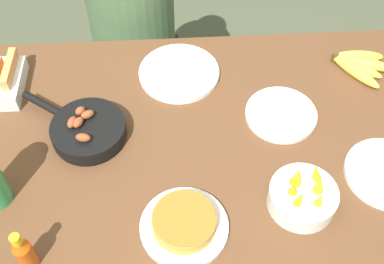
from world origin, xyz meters
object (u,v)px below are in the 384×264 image
object	(u,v)px
empty_plate_far_left	(179,73)
empty_plate_far_right	(281,114)
skillet	(87,130)
frittata_plate_center	(184,224)
person_figure	(136,51)
banana_bunch	(358,64)
fruit_bowl_mango	(303,196)
hot_sauce_bottle	(24,252)

from	to	relation	value
empty_plate_far_left	empty_plate_far_right	xyz separation A→B (m)	(0.30, -0.19, 0.00)
skillet	empty_plate_far_right	xyz separation A→B (m)	(0.57, 0.04, -0.02)
frittata_plate_center	person_figure	distance (m)	0.99
empty_plate_far_left	empty_plate_far_right	world-z (taller)	same
banana_bunch	person_figure	bearing A→B (deg)	151.74
skillet	frittata_plate_center	world-z (taller)	skillet
frittata_plate_center	skillet	bearing A→B (deg)	130.15
skillet	frittata_plate_center	distance (m)	0.41
banana_bunch	frittata_plate_center	distance (m)	0.80
skillet	person_figure	xyz separation A→B (m)	(0.11, 0.63, -0.28)
frittata_plate_center	fruit_bowl_mango	world-z (taller)	fruit_bowl_mango
empty_plate_far_right	skillet	bearing A→B (deg)	-175.95
hot_sauce_bottle	frittata_plate_center	bearing A→B (deg)	10.45
banana_bunch	frittata_plate_center	xyz separation A→B (m)	(-0.59, -0.54, 0.01)
banana_bunch	skillet	xyz separation A→B (m)	(-0.85, -0.23, 0.01)
frittata_plate_center	fruit_bowl_mango	distance (m)	0.31
banana_bunch	empty_plate_far_right	size ratio (longest dim) A/B	0.96
skillet	person_figure	bearing A→B (deg)	-63.78
skillet	hot_sauce_bottle	xyz separation A→B (m)	(-0.11, -0.38, 0.03)
banana_bunch	frittata_plate_center	bearing A→B (deg)	-137.55
banana_bunch	skillet	bearing A→B (deg)	-165.00
person_figure	fruit_bowl_mango	bearing A→B (deg)	-62.47
frittata_plate_center	empty_plate_far_left	world-z (taller)	frittata_plate_center
banana_bunch	empty_plate_far_right	xyz separation A→B (m)	(-0.28, -0.19, -0.01)
skillet	empty_plate_far_left	world-z (taller)	skillet
skillet	empty_plate_far_left	size ratio (longest dim) A/B	1.22
banana_bunch	skillet	size ratio (longest dim) A/B	0.65
empty_plate_far_right	hot_sauce_bottle	size ratio (longest dim) A/B	1.51
banana_bunch	empty_plate_far_right	bearing A→B (deg)	-146.40
frittata_plate_center	person_figure	xyz separation A→B (m)	(-0.16, 0.94, -0.28)
fruit_bowl_mango	empty_plate_far_left	bearing A→B (deg)	121.10
frittata_plate_center	empty_plate_far_left	size ratio (longest dim) A/B	0.87
banana_bunch	hot_sauce_bottle	bearing A→B (deg)	-147.72
hot_sauce_bottle	person_figure	world-z (taller)	person_figure
banana_bunch	fruit_bowl_mango	xyz separation A→B (m)	(-0.28, -0.48, 0.02)
empty_plate_far_right	hot_sauce_bottle	distance (m)	0.80
fruit_bowl_mango	person_figure	xyz separation A→B (m)	(-0.46, 0.88, -0.29)
frittata_plate_center	hot_sauce_bottle	size ratio (longest dim) A/B	1.59
skillet	banana_bunch	bearing A→B (deg)	-129.12
empty_plate_far_right	person_figure	xyz separation A→B (m)	(-0.46, 0.59, -0.26)
frittata_plate_center	empty_plate_far_right	xyz separation A→B (m)	(0.31, 0.35, -0.02)
fruit_bowl_mango	hot_sauce_bottle	distance (m)	0.69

